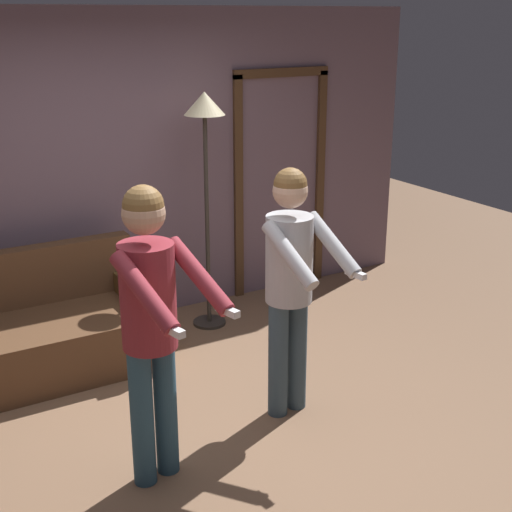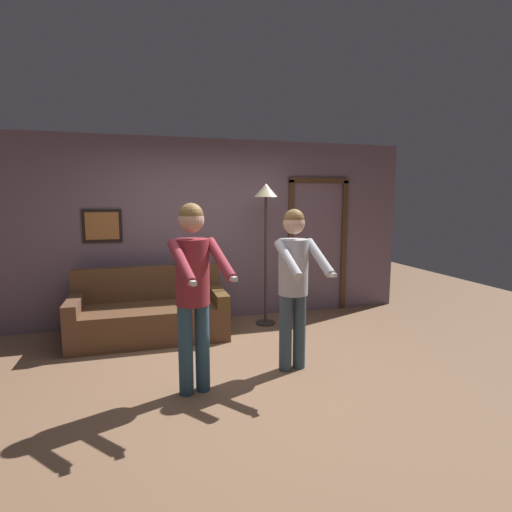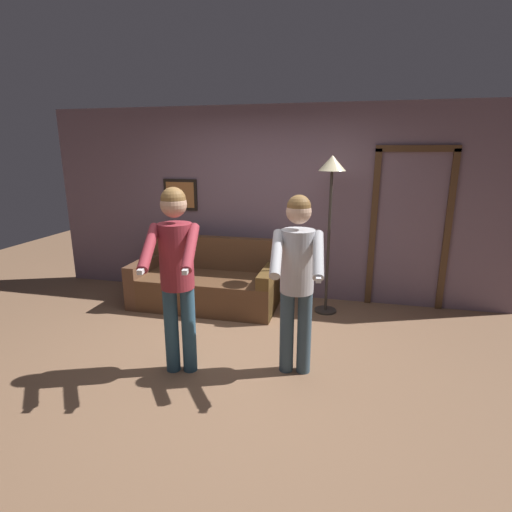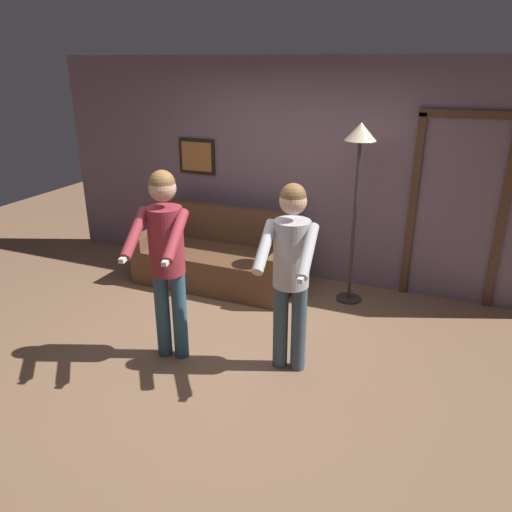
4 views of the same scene
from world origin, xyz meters
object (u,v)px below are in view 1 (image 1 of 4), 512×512
at_px(couch, 23,340).
at_px(person_standing_right, 291,272).
at_px(torchiere_lamp, 205,135).
at_px(person_standing_left, 151,310).

bearing_deg(couch, person_standing_right, -45.33).
relative_size(torchiere_lamp, person_standing_right, 1.19).
bearing_deg(couch, torchiere_lamp, 4.59).
xyz_separation_m(couch, torchiere_lamp, (1.58, 0.13, 1.35)).
height_order(couch, torchiere_lamp, torchiere_lamp).
xyz_separation_m(couch, person_standing_left, (0.36, -1.65, 0.77)).
bearing_deg(torchiere_lamp, person_standing_left, -124.51).
distance_m(couch, person_standing_right, 2.12).
xyz_separation_m(torchiere_lamp, person_standing_right, (-0.18, -1.54, -0.63)).
relative_size(couch, person_standing_right, 1.15).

